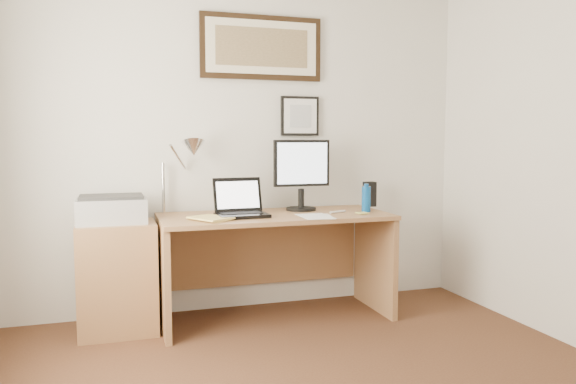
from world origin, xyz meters
name	(u,v)px	position (x,y,z in m)	size (l,w,h in m)	color
wall_back	(242,143)	(0.00, 2.00, 1.25)	(3.50, 0.02, 2.50)	silver
side_cabinet	(117,278)	(-0.92, 1.68, 0.36)	(0.50, 0.40, 0.73)	#8F623C
water_bottle	(366,199)	(0.82, 1.57, 0.84)	(0.06, 0.06, 0.18)	#0B4A94
bottle_cap	(366,185)	(0.82, 1.57, 0.94)	(0.03, 0.03, 0.02)	#0B4A94
speaker	(369,194)	(0.99, 1.85, 0.85)	(0.09, 0.07, 0.19)	black
paper_sheet_a	(318,217)	(0.39, 1.42, 0.75)	(0.19, 0.27, 0.00)	white
paper_sheet_b	(315,216)	(0.37, 1.43, 0.75)	(0.20, 0.29, 0.00)	white
sticky_pad	(362,213)	(0.74, 1.46, 0.76)	(0.07, 0.07, 0.01)	#D6D665
marker_pen	(338,212)	(0.60, 1.56, 0.76)	(0.02, 0.02, 0.14)	silver
book	(199,220)	(-0.41, 1.44, 0.76)	(0.19, 0.27, 0.02)	#EBD16F
desk	(272,245)	(0.15, 1.72, 0.51)	(1.60, 0.70, 0.75)	#8F623C
laptop	(240,208)	(-0.10, 1.61, 0.81)	(0.35, 0.31, 0.26)	black
lcd_monitor	(302,171)	(0.40, 1.77, 1.04)	(0.42, 0.22, 0.52)	black
printer	(112,209)	(-0.94, 1.71, 0.82)	(0.44, 0.34, 0.18)	#A5A5A8
desk_lamp	(191,152)	(-0.41, 1.81, 1.19)	(0.29, 0.27, 0.53)	silver
picture_large	(262,48)	(0.15, 1.97, 1.95)	(0.92, 0.04, 0.47)	black
picture_small	(300,116)	(0.45, 1.97, 1.45)	(0.30, 0.03, 0.30)	black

